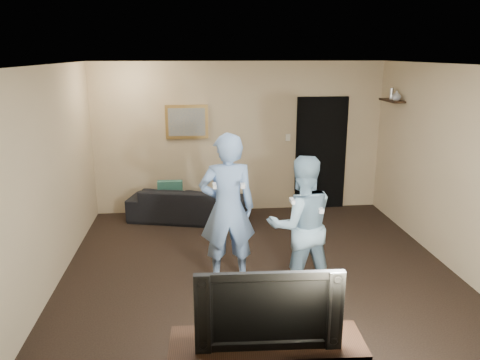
{
  "coord_description": "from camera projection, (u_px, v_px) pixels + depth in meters",
  "views": [
    {
      "loc": [
        -0.81,
        -5.47,
        2.74
      ],
      "look_at": [
        -0.22,
        0.3,
        1.15
      ],
      "focal_mm": 35.0,
      "sensor_mm": 36.0,
      "label": 1
    }
  ],
  "objects": [
    {
      "name": "ground",
      "position": [
        259.0,
        271.0,
        6.05
      ],
      "size": [
        5.0,
        5.0,
        0.0
      ],
      "primitive_type": "plane",
      "color": "black",
      "rests_on": "ground"
    },
    {
      "name": "ceiling",
      "position": [
        261.0,
        65.0,
        5.36
      ],
      "size": [
        5.0,
        5.0,
        0.04
      ],
      "primitive_type": "cube",
      "color": "silver",
      "rests_on": "wall_back"
    },
    {
      "name": "wall_back",
      "position": [
        239.0,
        138.0,
        8.11
      ],
      "size": [
        5.0,
        0.04,
        2.6
      ],
      "primitive_type": "cube",
      "color": "tan",
      "rests_on": "ground"
    },
    {
      "name": "wall_front",
      "position": [
        311.0,
        263.0,
        3.31
      ],
      "size": [
        5.0,
        0.04,
        2.6
      ],
      "primitive_type": "cube",
      "color": "tan",
      "rests_on": "ground"
    },
    {
      "name": "wall_left",
      "position": [
        48.0,
        180.0,
        5.46
      ],
      "size": [
        0.04,
        5.0,
        2.6
      ],
      "primitive_type": "cube",
      "color": "tan",
      "rests_on": "ground"
    },
    {
      "name": "wall_right",
      "position": [
        454.0,
        169.0,
        5.95
      ],
      "size": [
        0.04,
        5.0,
        2.6
      ],
      "primitive_type": "cube",
      "color": "tan",
      "rests_on": "ground"
    },
    {
      "name": "sofa",
      "position": [
        188.0,
        204.0,
        7.86
      ],
      "size": [
        2.06,
        1.21,
        0.56
      ],
      "primitive_type": "imported",
      "rotation": [
        0.0,
        0.0,
        2.89
      ],
      "color": "black",
      "rests_on": "ground"
    },
    {
      "name": "throw_pillow",
      "position": [
        170.0,
        193.0,
        7.78
      ],
      "size": [
        0.41,
        0.14,
        0.41
      ],
      "primitive_type": "cube",
      "rotation": [
        0.0,
        0.0,
        -0.03
      ],
      "color": "#1A5047",
      "rests_on": "sofa"
    },
    {
      "name": "painting_frame",
      "position": [
        187.0,
        122.0,
        7.91
      ],
      "size": [
        0.72,
        0.05,
        0.57
      ],
      "primitive_type": "cube",
      "color": "olive",
      "rests_on": "wall_back"
    },
    {
      "name": "painting_canvas",
      "position": [
        187.0,
        122.0,
        7.89
      ],
      "size": [
        0.62,
        0.01,
        0.47
      ],
      "primitive_type": "cube",
      "color": "slate",
      "rests_on": "painting_frame"
    },
    {
      "name": "doorway",
      "position": [
        321.0,
        154.0,
        8.3
      ],
      "size": [
        0.9,
        0.06,
        2.0
      ],
      "primitive_type": "cube",
      "color": "black",
      "rests_on": "ground"
    },
    {
      "name": "light_switch",
      "position": [
        288.0,
        137.0,
        8.17
      ],
      "size": [
        0.08,
        0.02,
        0.12
      ],
      "primitive_type": "cube",
      "color": "silver",
      "rests_on": "wall_back"
    },
    {
      "name": "wall_shelf",
      "position": [
        392.0,
        101.0,
        7.49
      ],
      "size": [
        0.2,
        0.6,
        0.03
      ],
      "primitive_type": "cube",
      "color": "black",
      "rests_on": "wall_right"
    },
    {
      "name": "shelf_vase",
      "position": [
        397.0,
        96.0,
        7.32
      ],
      "size": [
        0.18,
        0.18,
        0.15
      ],
      "primitive_type": "imported",
      "rotation": [
        0.0,
        0.0,
        -0.28
      ],
      "color": "#AAAAAF",
      "rests_on": "wall_shelf"
    },
    {
      "name": "shelf_figurine",
      "position": [
        392.0,
        94.0,
        7.5
      ],
      "size": [
        0.06,
        0.06,
        0.18
      ],
      "primitive_type": "cylinder",
      "color": "silver",
      "rests_on": "wall_shelf"
    },
    {
      "name": "television",
      "position": [
        267.0,
        304.0,
        3.63
      ],
      "size": [
        1.13,
        0.2,
        0.65
      ],
      "primitive_type": "imported",
      "rotation": [
        0.0,
        0.0,
        -0.05
      ],
      "color": "black",
      "rests_on": "tv_console"
    },
    {
      "name": "wii_player_left",
      "position": [
        227.0,
        209.0,
        5.6
      ],
      "size": [
        0.69,
        0.53,
        1.85
      ],
      "color": "#7698CD",
      "rests_on": "ground"
    },
    {
      "name": "wii_player_right",
      "position": [
        301.0,
        225.0,
        5.36
      ],
      "size": [
        0.84,
        0.68,
        1.64
      ],
      "color": "#7DA0B7",
      "rests_on": "ground"
    }
  ]
}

